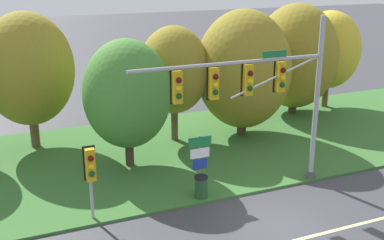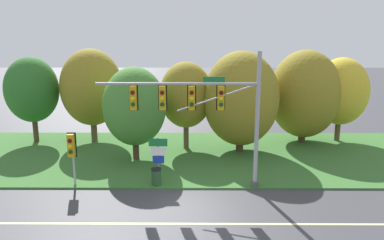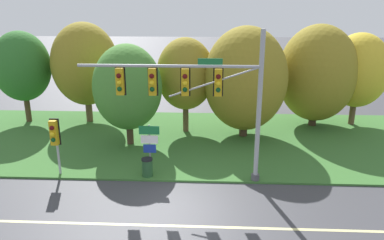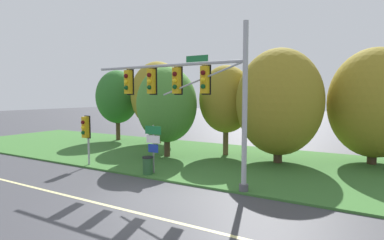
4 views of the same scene
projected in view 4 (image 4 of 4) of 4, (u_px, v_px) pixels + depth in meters
The scene contains 13 objects.
ground_plane at pixel (141, 199), 12.09m from camera, with size 160.00×160.00×0.00m, color #3D3D42.
lane_stripe at pixel (121, 209), 11.04m from camera, with size 36.00×0.16×0.01m, color beige.
grass_verge at pixel (223, 160), 19.24m from camera, with size 48.00×11.50×0.10m, color #386B2D.
traffic_signal_mast at pixel (187, 89), 13.84m from camera, with size 8.44×0.49×7.15m.
pedestrian_signal_near_kerb at pixel (86, 130), 17.48m from camera, with size 0.46×0.55×2.91m.
route_sign_post at pixel (153, 142), 15.70m from camera, with size 1.01×0.08×2.54m.
tree_nearest_road at pixel (117, 97), 27.44m from camera, with size 3.87×3.87×6.40m.
tree_left_of_mast at pixel (158, 95), 25.53m from camera, with size 4.57×4.57×6.98m.
tree_behind_signpost at pixel (167, 105), 19.94m from camera, with size 4.02×4.02×6.01m.
tree_mid_verge at pixel (226, 99), 20.46m from camera, with size 3.69×3.69×6.15m.
tree_tall_centre at pixel (279, 102), 18.03m from camera, with size 5.15×5.15×6.92m.
tree_right_far at pixel (374, 103), 17.65m from camera, with size 5.19×5.19×6.90m.
trash_bin at pixel (148, 165), 15.53m from camera, with size 0.56×0.56×0.93m.
Camera 4 is at (7.59, -9.25, 4.16)m, focal length 28.00 mm.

